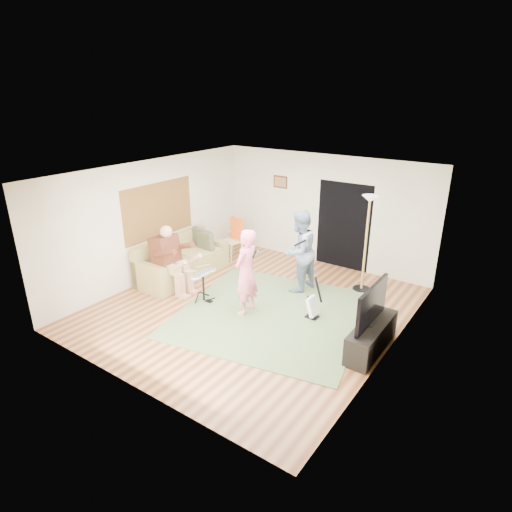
% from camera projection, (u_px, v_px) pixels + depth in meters
% --- Properties ---
extents(floor, '(6.00, 6.00, 0.00)m').
position_uv_depth(floor, '(252.00, 307.00, 8.61)').
color(floor, brown).
rests_on(floor, ground).
extents(walls, '(5.50, 6.00, 2.70)m').
position_uv_depth(walls, '(252.00, 245.00, 8.12)').
color(walls, beige).
rests_on(walls, floor).
extents(ceiling, '(6.00, 6.00, 0.00)m').
position_uv_depth(ceiling, '(252.00, 173.00, 7.63)').
color(ceiling, white).
rests_on(ceiling, walls).
extents(window_blinds, '(0.00, 2.05, 2.05)m').
position_uv_depth(window_blinds, '(159.00, 210.00, 9.67)').
color(window_blinds, brown).
rests_on(window_blinds, walls).
extents(doorway, '(2.10, 0.00, 2.10)m').
position_uv_depth(doorway, '(343.00, 226.00, 10.21)').
color(doorway, black).
rests_on(doorway, walls).
extents(picture_frame, '(0.42, 0.03, 0.32)m').
position_uv_depth(picture_frame, '(280.00, 182.00, 10.86)').
color(picture_frame, '#3F2314').
rests_on(picture_frame, walls).
extents(area_rug, '(4.03, 4.03, 0.02)m').
position_uv_depth(area_rug, '(272.00, 314.00, 8.35)').
color(area_rug, '#536C42').
rests_on(area_rug, floor).
extents(sofa, '(0.93, 2.26, 0.91)m').
position_uv_depth(sofa, '(180.00, 264.00, 9.98)').
color(sofa, tan).
rests_on(sofa, floor).
extents(drummer, '(0.94, 0.53, 1.45)m').
position_uv_depth(drummer, '(173.00, 266.00, 9.15)').
color(drummer, '#5A2A19').
rests_on(drummer, sofa).
extents(drum_kit, '(0.36, 0.64, 0.66)m').
position_uv_depth(drum_kit, '(203.00, 288.00, 8.79)').
color(drum_kit, black).
rests_on(drum_kit, floor).
extents(singer, '(0.46, 0.65, 1.71)m').
position_uv_depth(singer, '(246.00, 272.00, 8.13)').
color(singer, pink).
rests_on(singer, floor).
extents(microphone, '(0.06, 0.06, 0.24)m').
position_uv_depth(microphone, '(254.00, 254.00, 7.87)').
color(microphone, black).
rests_on(microphone, singer).
extents(guitarist, '(0.80, 0.96, 1.79)m').
position_uv_depth(guitarist, '(299.00, 251.00, 9.06)').
color(guitarist, '#7288A7').
rests_on(guitarist, floor).
extents(guitar_held, '(0.14, 0.60, 0.26)m').
position_uv_depth(guitar_held, '(308.00, 239.00, 8.83)').
color(guitar_held, silver).
rests_on(guitar_held, guitarist).
extents(guitar_spare, '(0.31, 0.28, 0.87)m').
position_uv_depth(guitar_spare, '(313.00, 306.00, 8.13)').
color(guitar_spare, black).
rests_on(guitar_spare, floor).
extents(torchiere_lamp, '(0.38, 0.38, 2.10)m').
position_uv_depth(torchiere_lamp, '(367.00, 227.00, 8.86)').
color(torchiere_lamp, black).
rests_on(torchiere_lamp, floor).
extents(dining_chair, '(0.52, 0.54, 1.05)m').
position_uv_depth(dining_chair, '(233.00, 245.00, 10.99)').
color(dining_chair, beige).
rests_on(dining_chair, floor).
extents(tv_cabinet, '(0.40, 1.40, 0.50)m').
position_uv_depth(tv_cabinet, '(371.00, 337.00, 7.12)').
color(tv_cabinet, black).
rests_on(tv_cabinet, floor).
extents(television, '(0.06, 1.18, 0.68)m').
position_uv_depth(television, '(372.00, 304.00, 6.93)').
color(television, black).
rests_on(television, tv_cabinet).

